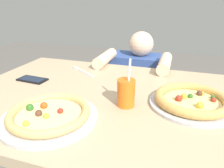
# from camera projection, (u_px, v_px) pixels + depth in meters

# --- Properties ---
(dining_table) EXTENTS (1.28, 0.89, 0.75)m
(dining_table) POSITION_uv_depth(u_px,v_px,m) (106.00, 117.00, 0.96)
(dining_table) COLOR tan
(dining_table) RESTS_ON ground
(pizza_near) EXTENTS (0.34, 0.34, 0.04)m
(pizza_near) POSITION_uv_depth(u_px,v_px,m) (49.00, 114.00, 0.73)
(pizza_near) COLOR #B7B7BC
(pizza_near) RESTS_ON dining_table
(pizza_far) EXTENTS (0.32, 0.32, 0.05)m
(pizza_far) POSITION_uv_depth(u_px,v_px,m) (191.00, 101.00, 0.83)
(pizza_far) COLOR #B7B7BC
(pizza_far) RESTS_ON dining_table
(drink_cup_colored) EXTENTS (0.07, 0.07, 0.19)m
(drink_cup_colored) POSITION_uv_depth(u_px,v_px,m) (126.00, 93.00, 0.81)
(drink_cup_colored) COLOR orange
(drink_cup_colored) RESTS_ON dining_table
(fork) EXTENTS (0.18, 0.13, 0.00)m
(fork) POSITION_uv_depth(u_px,v_px,m) (82.00, 71.00, 1.22)
(fork) COLOR silver
(fork) RESTS_ON dining_table
(cell_phone) EXTENTS (0.16, 0.09, 0.01)m
(cell_phone) POSITION_uv_depth(u_px,v_px,m) (32.00, 79.00, 1.08)
(cell_phone) COLOR black
(cell_phone) RESTS_ON dining_table
(diner_seated) EXTENTS (0.44, 0.54, 0.93)m
(diner_seated) POSITION_uv_depth(u_px,v_px,m) (138.00, 100.00, 1.64)
(diner_seated) COLOR #333847
(diner_seated) RESTS_ON ground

